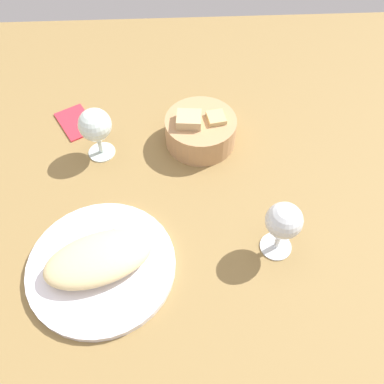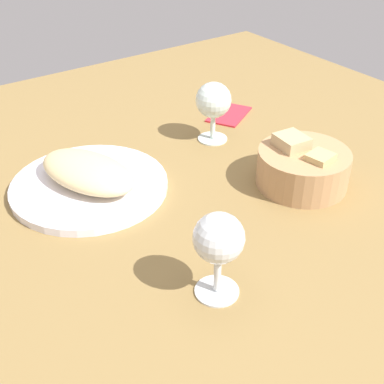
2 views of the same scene
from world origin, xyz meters
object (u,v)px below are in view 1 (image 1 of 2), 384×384
(bread_basket, at_px, (200,130))
(folded_napkin, at_px, (76,122))
(wine_glass_near, at_px, (283,223))
(wine_glass_far, at_px, (95,127))
(plate, at_px, (102,266))

(bread_basket, bearing_deg, folded_napkin, 165.86)
(wine_glass_near, distance_m, wine_glass_far, 0.44)
(wine_glass_near, bearing_deg, plate, -175.16)
(wine_glass_near, bearing_deg, wine_glass_far, 143.51)
(wine_glass_near, bearing_deg, bread_basket, 114.05)
(plate, height_order, folded_napkin, plate)
(plate, bearing_deg, folded_napkin, 103.67)
(bread_basket, height_order, wine_glass_far, wine_glass_far)
(bread_basket, distance_m, wine_glass_near, 0.32)
(plate, height_order, wine_glass_near, wine_glass_near)
(plate, xyz_separation_m, bread_basket, (0.20, 0.31, 0.03))
(bread_basket, height_order, wine_glass_near, wine_glass_near)
(wine_glass_near, height_order, folded_napkin, wine_glass_near)
(bread_basket, height_order, folded_napkin, bread_basket)
(plate, height_order, bread_basket, bread_basket)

